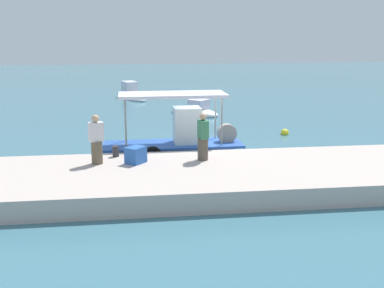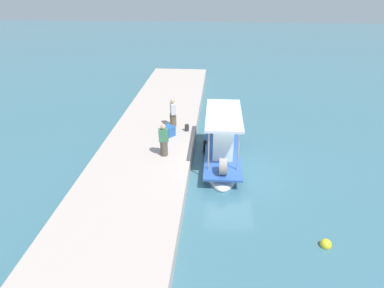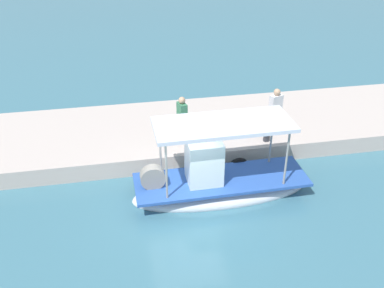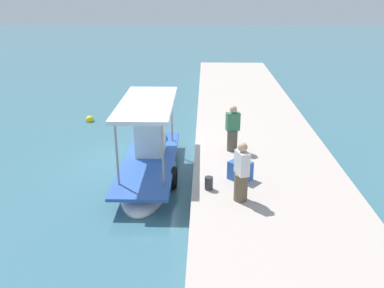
% 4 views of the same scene
% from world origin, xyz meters
% --- Properties ---
extents(ground_plane, '(120.00, 120.00, 0.00)m').
position_xyz_m(ground_plane, '(0.00, 0.00, 0.00)').
color(ground_plane, '#3D6F80').
extents(dock_quay, '(36.00, 4.87, 0.66)m').
position_xyz_m(dock_quay, '(0.00, -4.44, 0.33)').
color(dock_quay, '#C0AEA4').
rests_on(dock_quay, ground_plane).
extents(main_fishing_boat, '(5.98, 1.96, 3.03)m').
position_xyz_m(main_fishing_boat, '(-1.13, -0.44, 0.47)').
color(main_fishing_boat, silver).
rests_on(main_fishing_boat, ground_plane).
extents(fisherman_near_bollard, '(0.45, 0.52, 1.68)m').
position_xyz_m(fisherman_near_bollard, '(-0.44, -3.36, 1.42)').
color(fisherman_near_bollard, brown).
rests_on(fisherman_near_bollard, dock_quay).
extents(fisherman_by_crate, '(0.54, 0.48, 1.71)m').
position_xyz_m(fisherman_by_crate, '(-4.12, -3.38, 1.44)').
color(fisherman_by_crate, brown).
rests_on(fisherman_by_crate, dock_quay).
extents(mooring_bollard, '(0.24, 0.24, 0.39)m').
position_xyz_m(mooring_bollard, '(-3.51, -2.50, 0.86)').
color(mooring_bollard, '#2D2D33').
rests_on(mooring_bollard, dock_quay).
extents(cargo_crate, '(0.80, 0.82, 0.57)m').
position_xyz_m(cargo_crate, '(-2.80, -3.47, 0.95)').
color(cargo_crate, '#2A5DB2').
rests_on(cargo_crate, dock_quay).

